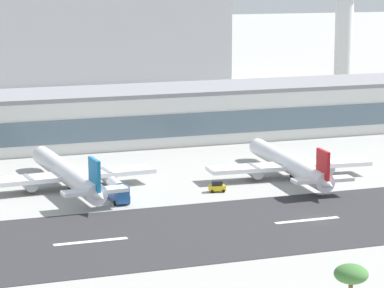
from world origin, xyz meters
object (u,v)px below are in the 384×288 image
at_px(service_fuel_truck_1, 117,191).
at_px(airliner_red_tail_gate_1, 291,165).
at_px(service_baggage_tug_2, 217,187).
at_px(palm_tree_1, 351,277).
at_px(distant_hotel_block, 31,26).
at_px(terminal_building, 118,116).
at_px(airliner_blue_tail_gate_0, 69,175).
at_px(control_tower, 344,21).

bearing_deg(service_fuel_truck_1, airliner_red_tail_gate_1, 98.93).
relative_size(airliner_red_tail_gate_1, service_fuel_truck_1, 5.11).
distance_m(airliner_red_tail_gate_1, service_fuel_truck_1, 39.23).
bearing_deg(service_baggage_tug_2, service_fuel_truck_1, 11.99).
bearing_deg(airliner_red_tail_gate_1, palm_tree_1, 162.35).
relative_size(airliner_red_tail_gate_1, service_baggage_tug_2, 12.68).
bearing_deg(service_fuel_truck_1, distant_hotel_block, 174.66).
bearing_deg(terminal_building, service_fuel_truck_1, -105.18).
height_order(airliner_blue_tail_gate_0, airliner_red_tail_gate_1, airliner_blue_tail_gate_0).
relative_size(airliner_blue_tail_gate_0, airliner_red_tail_gate_1, 1.03).
bearing_deg(distant_hotel_block, terminal_building, -90.33).
relative_size(terminal_building, distant_hotel_block, 1.37).
height_order(airliner_blue_tail_gate_0, service_baggage_tug_2, airliner_blue_tail_gate_0).
height_order(airliner_blue_tail_gate_0, service_fuel_truck_1, airliner_blue_tail_gate_0).
height_order(terminal_building, airliner_blue_tail_gate_0, terminal_building).
xyz_separation_m(terminal_building, palm_tree_1, (-9.72, -134.89, 2.85)).
distance_m(control_tower, distant_hotel_block, 122.84).
bearing_deg(control_tower, palm_tree_1, -118.30).
bearing_deg(control_tower, service_fuel_truck_1, -136.15).
bearing_deg(airliner_red_tail_gate_1, service_baggage_tug_2, 110.56).
relative_size(distant_hotel_block, service_fuel_truck_1, 17.32).
relative_size(control_tower, service_baggage_tug_2, 12.31).
relative_size(distant_hotel_block, airliner_blue_tail_gate_0, 3.28).
distance_m(terminal_building, distant_hotel_block, 129.14).
height_order(service_fuel_truck_1, service_baggage_tug_2, service_fuel_truck_1).
relative_size(service_fuel_truck_1, service_baggage_tug_2, 2.48).
height_order(service_baggage_tug_2, palm_tree_1, palm_tree_1).
distance_m(terminal_building, airliner_blue_tail_gate_0, 51.09).
xyz_separation_m(terminal_building, control_tower, (82.86, 37.01, 20.22)).
height_order(distant_hotel_block, service_fuel_truck_1, distant_hotel_block).
relative_size(terminal_building, airliner_red_tail_gate_1, 4.65).
xyz_separation_m(airliner_blue_tail_gate_0, service_fuel_truck_1, (6.61, -11.76, -0.97)).
bearing_deg(service_baggage_tug_2, airliner_blue_tail_gate_0, -12.45).
height_order(terminal_building, control_tower, control_tower).
distance_m(terminal_building, service_fuel_truck_1, 59.87).
relative_size(control_tower, airliner_blue_tail_gate_0, 0.94).
xyz_separation_m(distant_hotel_block, airliner_blue_tail_gate_0, (-22.99, -174.08, -18.87)).
xyz_separation_m(control_tower, service_baggage_tug_2, (-78.33, -93.92, -25.83)).
xyz_separation_m(control_tower, palm_tree_1, (-92.58, -171.90, -17.37)).
bearing_deg(distant_hotel_block, airliner_red_tail_gate_1, -82.91).
bearing_deg(airliner_blue_tail_gate_0, terminal_building, -30.06).
distance_m(service_fuel_truck_1, palm_tree_1, 77.87).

